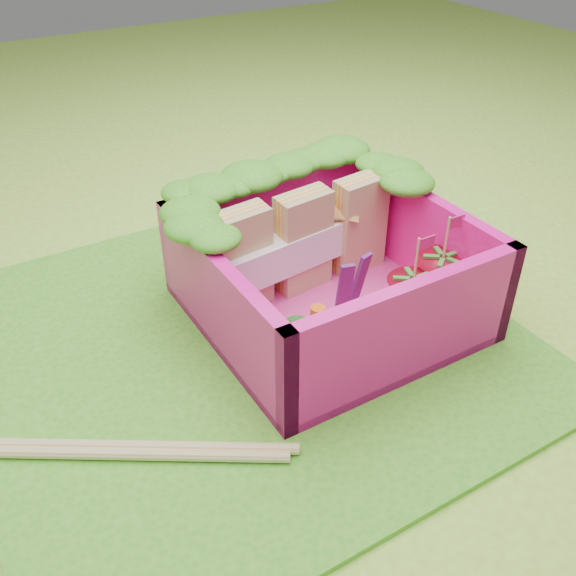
% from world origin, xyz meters
% --- Properties ---
extents(ground, '(14.00, 14.00, 0.00)m').
position_xyz_m(ground, '(0.00, 0.00, 0.00)').
color(ground, '#87B432').
rests_on(ground, ground).
extents(placemat, '(2.60, 2.60, 0.03)m').
position_xyz_m(placemat, '(0.00, 0.00, 0.01)').
color(placemat, green).
rests_on(placemat, ground).
extents(bento_floor, '(1.30, 1.30, 0.05)m').
position_xyz_m(bento_floor, '(0.49, -0.07, 0.06)').
color(bento_floor, '#E83B9B').
rests_on(bento_floor, placemat).
extents(bento_box, '(1.30, 1.30, 0.55)m').
position_xyz_m(bento_box, '(0.49, -0.07, 0.31)').
color(bento_box, '#FF1598').
rests_on(bento_box, placemat).
extents(lettuce_ruffle, '(1.43, 0.76, 0.11)m').
position_xyz_m(lettuce_ruffle, '(0.49, 0.40, 0.64)').
color(lettuce_ruffle, '#2A8217').
rests_on(lettuce_ruffle, bento_box).
extents(sandwich_stack, '(1.06, 0.28, 0.55)m').
position_xyz_m(sandwich_stack, '(0.49, 0.18, 0.35)').
color(sandwich_stack, tan).
rests_on(sandwich_stack, bento_floor).
extents(broccoli, '(0.33, 0.33, 0.27)m').
position_xyz_m(broccoli, '(0.06, -0.40, 0.27)').
color(broccoli, '#61A14E').
rests_on(broccoli, bento_floor).
extents(carrot_sticks, '(0.10, 0.13, 0.29)m').
position_xyz_m(carrot_sticks, '(0.20, -0.41, 0.22)').
color(carrot_sticks, orange).
rests_on(carrot_sticks, bento_floor).
extents(purple_wedges, '(0.18, 0.07, 0.38)m').
position_xyz_m(purple_wedges, '(0.52, -0.22, 0.27)').
color(purple_wedges, '#561B61').
rests_on(purple_wedges, bento_floor).
extents(strawberry_left, '(0.26, 0.26, 0.50)m').
position_xyz_m(strawberry_left, '(0.76, -0.41, 0.22)').
color(strawberry_left, '#B50B1F').
rests_on(strawberry_left, bento_floor).
extents(strawberry_right, '(0.29, 0.29, 0.53)m').
position_xyz_m(strawberry_right, '(0.99, -0.36, 0.23)').
color(strawberry_right, '#B50B1F').
rests_on(strawberry_right, bento_floor).
extents(snap_peas, '(0.59, 0.36, 0.05)m').
position_xyz_m(snap_peas, '(0.84, -0.38, 0.11)').
color(snap_peas, '#64B93A').
rests_on(snap_peas, bento_floor).
extents(chopsticks, '(1.96, 1.24, 0.05)m').
position_xyz_m(chopsticks, '(-1.12, -0.22, 0.05)').
color(chopsticks, tan).
rests_on(chopsticks, placemat).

